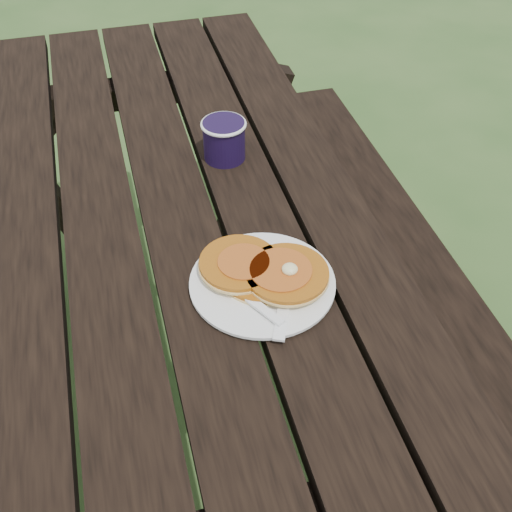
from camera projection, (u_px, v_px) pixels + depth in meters
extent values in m
plane|color=#2F4E21|center=(200.00, 419.00, 1.79)|extent=(60.00, 60.00, 0.00)
cube|color=black|center=(178.00, 220.00, 1.29)|extent=(0.75, 1.80, 0.04)
cube|color=black|center=(408.00, 274.00, 1.60)|extent=(0.25, 1.80, 0.04)
cylinder|color=white|center=(262.00, 283.00, 1.13)|extent=(0.32, 0.32, 0.01)
cylinder|color=#B16114|center=(262.00, 274.00, 1.13)|extent=(0.14, 0.14, 0.01)
cylinder|color=#B16114|center=(239.00, 263.00, 1.13)|extent=(0.14, 0.14, 0.01)
cylinder|color=#B16114|center=(287.00, 274.00, 1.11)|extent=(0.15, 0.15, 0.01)
cylinder|color=#994615|center=(281.00, 269.00, 1.11)|extent=(0.11, 0.11, 0.00)
ellipsoid|color=#F4E59E|center=(290.00, 269.00, 1.10)|extent=(0.03, 0.03, 0.02)
cube|color=white|center=(285.00, 300.00, 1.09)|extent=(0.09, 0.17, 0.00)
cylinder|color=black|center=(224.00, 140.00, 1.39)|extent=(0.09, 0.09, 0.09)
torus|color=white|center=(223.00, 124.00, 1.36)|extent=(0.10, 0.10, 0.01)
cylinder|color=black|center=(224.00, 125.00, 1.36)|extent=(0.08, 0.08, 0.01)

